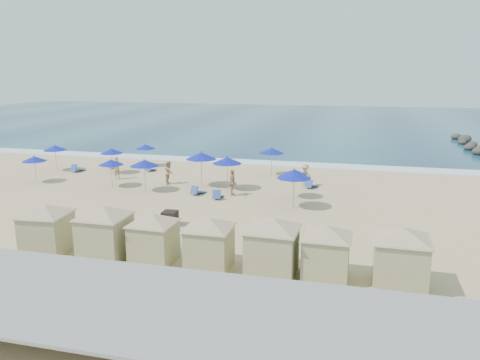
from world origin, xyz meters
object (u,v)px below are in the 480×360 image
at_px(cabana_6, 401,250).
at_px(umbrella_1, 34,159).
at_px(beachgoer_0, 116,168).
at_px(umbrella_6, 144,163).
at_px(umbrella_5, 201,156).
at_px(cabana_3, 209,236).
at_px(umbrella_3, 111,162).
at_px(umbrella_9, 294,172).
at_px(trash_bin, 170,218).
at_px(umbrella_7, 227,160).
at_px(beachgoer_1, 169,172).
at_px(cabana_2, 153,232).
at_px(umbrella_10, 294,174).
at_px(beachgoer_3, 305,175).
at_px(umbrella_8, 272,151).
at_px(cabana_4, 272,239).
at_px(umbrella_2, 112,151).
at_px(cabana_5, 326,245).
at_px(cabana_1, 104,225).
at_px(umbrella_0, 55,148).
at_px(umbrella_4, 145,147).
at_px(cabana_0, 46,223).
at_px(beachgoer_2, 232,183).

distance_m(cabana_6, umbrella_1, 29.47).
bearing_deg(beachgoer_0, umbrella_6, 72.08).
xyz_separation_m(umbrella_5, umbrella_6, (-3.53, -2.53, -0.25)).
relative_size(cabana_3, umbrella_3, 1.89).
bearing_deg(umbrella_9, trash_bin, -128.18).
distance_m(umbrella_7, beachgoer_1, 5.10).
bearing_deg(cabana_2, umbrella_10, 63.97).
bearing_deg(beachgoer_3, umbrella_8, 81.42).
distance_m(trash_bin, beachgoer_3, 13.04).
bearing_deg(cabana_3, cabana_4, 0.42).
height_order(umbrella_3, umbrella_9, umbrella_3).
distance_m(umbrella_3, beachgoer_0, 2.76).
bearing_deg(cabana_4, cabana_6, 0.73).
xyz_separation_m(umbrella_2, beachgoer_3, (16.74, -0.55, -1.09)).
distance_m(cabana_4, cabana_5, 2.29).
relative_size(cabana_1, beachgoer_3, 2.60).
bearing_deg(umbrella_0, cabana_1, -49.16).
bearing_deg(trash_bin, umbrella_4, 118.11).
relative_size(cabana_2, cabana_5, 0.98).
relative_size(cabana_5, umbrella_7, 1.63).
distance_m(cabana_0, beachgoer_2, 13.97).
xyz_separation_m(umbrella_7, beachgoer_2, (0.84, -1.65, -1.26)).
bearing_deg(umbrella_4, beachgoer_2, -37.95).
xyz_separation_m(cabana_0, umbrella_0, (-11.72, 17.22, 0.48)).
xyz_separation_m(umbrella_6, umbrella_10, (11.22, -1.68, 0.10)).
distance_m(cabana_5, beachgoer_3, 16.60).
bearing_deg(umbrella_8, umbrella_5, -130.70).
distance_m(beachgoer_1, beachgoer_3, 10.60).
bearing_deg(cabana_0, cabana_6, 1.24).
bearing_deg(umbrella_5, cabana_1, -89.07).
distance_m(cabana_6, umbrella_8, 21.68).
bearing_deg(beachgoer_1, umbrella_7, -111.00).
relative_size(beachgoer_2, beachgoer_3, 1.10).
distance_m(cabana_5, umbrella_5, 17.85).
xyz_separation_m(cabana_3, umbrella_2, (-14.36, 17.08, 0.47)).
xyz_separation_m(trash_bin, beachgoer_3, (6.46, 11.32, 0.46)).
height_order(cabana_6, umbrella_4, cabana_6).
bearing_deg(umbrella_2, beachgoer_2, -21.11).
bearing_deg(cabana_0, umbrella_0, 124.23).
distance_m(cabana_1, umbrella_6, 12.72).
xyz_separation_m(umbrella_1, umbrella_9, (20.62, 0.42, -0.08)).
xyz_separation_m(umbrella_1, umbrella_3, (6.63, 0.19, 0.00)).
bearing_deg(beachgoer_3, cabana_0, -175.27).
distance_m(umbrella_5, umbrella_10, 8.77).
relative_size(cabana_5, umbrella_1, 1.90).
height_order(cabana_2, umbrella_10, umbrella_10).
bearing_deg(umbrella_1, umbrella_2, 46.94).
height_order(cabana_3, beachgoer_2, cabana_3).
bearing_deg(umbrella_10, beachgoer_3, 89.56).
height_order(umbrella_9, beachgoer_0, umbrella_9).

